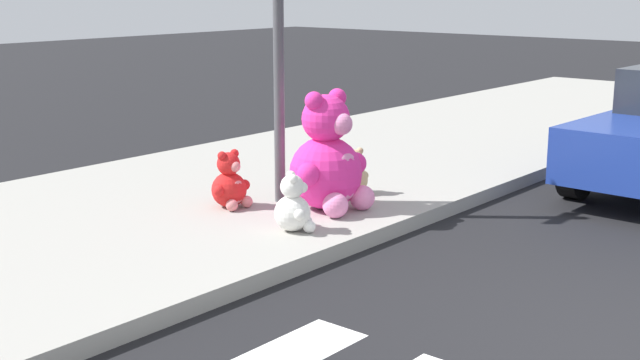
# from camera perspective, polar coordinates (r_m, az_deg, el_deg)

# --- Properties ---
(sidewalk) EXTENTS (28.00, 4.40, 0.15)m
(sidewalk) POSITION_cam_1_polar(r_m,az_deg,el_deg) (8.75, -11.02, -2.28)
(sidewalk) COLOR #9E9B93
(sidewalk) RESTS_ON ground_plane
(sign_pole) EXTENTS (0.56, 0.11, 3.20)m
(sign_pole) POSITION_cam_1_polar(r_m,az_deg,el_deg) (8.55, -2.81, 9.66)
(sign_pole) COLOR #4C4C51
(sign_pole) RESTS_ON sidewalk
(plush_pink_large) EXTENTS (0.93, 0.81, 1.20)m
(plush_pink_large) POSITION_cam_1_polar(r_m,az_deg,el_deg) (8.39, 0.57, 1.20)
(plush_pink_large) COLOR #F22D93
(plush_pink_large) RESTS_ON sidewalk
(plush_white) EXTENTS (0.39, 0.39, 0.55)m
(plush_white) POSITION_cam_1_polar(r_m,az_deg,el_deg) (7.71, -1.76, -1.87)
(plush_white) COLOR white
(plush_white) RESTS_ON sidewalk
(plush_red) EXTENTS (0.45, 0.40, 0.59)m
(plush_red) POSITION_cam_1_polar(r_m,az_deg,el_deg) (8.56, -6.08, -0.31)
(plush_red) COLOR red
(plush_red) RESTS_ON sidewalk
(plush_tan) EXTENTS (0.36, 0.36, 0.50)m
(plush_tan) POSITION_cam_1_polar(r_m,az_deg,el_deg) (9.10, 2.25, 0.34)
(plush_tan) COLOR tan
(plush_tan) RESTS_ON sidewalk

